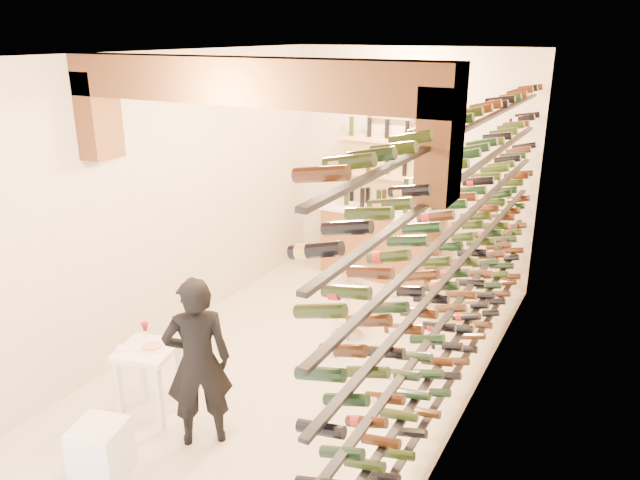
# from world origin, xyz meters

# --- Properties ---
(ground) EXTENTS (6.00, 6.00, 0.00)m
(ground) POSITION_xyz_m (0.00, 0.00, 0.00)
(ground) COLOR beige
(ground) RESTS_ON ground
(room_shell) EXTENTS (3.52, 6.02, 3.21)m
(room_shell) POSITION_xyz_m (0.00, -0.26, 2.25)
(room_shell) COLOR beige
(room_shell) RESTS_ON ground
(wine_rack) EXTENTS (0.32, 5.70, 2.56)m
(wine_rack) POSITION_xyz_m (1.53, 0.00, 1.55)
(wine_rack) COLOR black
(wine_rack) RESTS_ON ground
(back_counter) EXTENTS (1.70, 0.62, 1.29)m
(back_counter) POSITION_xyz_m (-0.30, 2.65, 0.53)
(back_counter) COLOR brown
(back_counter) RESTS_ON ground
(back_shelving) EXTENTS (1.40, 0.31, 2.73)m
(back_shelving) POSITION_xyz_m (-0.30, 2.89, 1.17)
(back_shelving) COLOR tan
(back_shelving) RESTS_ON ground
(tasting_table) EXTENTS (0.59, 0.59, 0.86)m
(tasting_table) POSITION_xyz_m (-0.78, -1.53, 0.58)
(tasting_table) COLOR white
(tasting_table) RESTS_ON ground
(white_stool) EXTENTS (0.46, 0.46, 0.48)m
(white_stool) POSITION_xyz_m (-0.56, -2.34, 0.24)
(white_stool) COLOR white
(white_stool) RESTS_ON ground
(person) EXTENTS (0.66, 0.65, 1.53)m
(person) POSITION_xyz_m (-0.15, -1.59, 0.77)
(person) COLOR black
(person) RESTS_ON ground
(chrome_barstool) EXTENTS (0.37, 0.37, 0.72)m
(chrome_barstool) POSITION_xyz_m (0.13, 0.72, 0.42)
(chrome_barstool) COLOR silver
(chrome_barstool) RESTS_ON ground
(crate_lower) EXTENTS (0.49, 0.40, 0.26)m
(crate_lower) POSITION_xyz_m (1.00, 1.78, 0.13)
(crate_lower) COLOR tan
(crate_lower) RESTS_ON ground
(crate_upper) EXTENTS (0.49, 0.40, 0.25)m
(crate_upper) POSITION_xyz_m (1.00, 1.78, 0.38)
(crate_upper) COLOR tan
(crate_upper) RESTS_ON crate_lower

